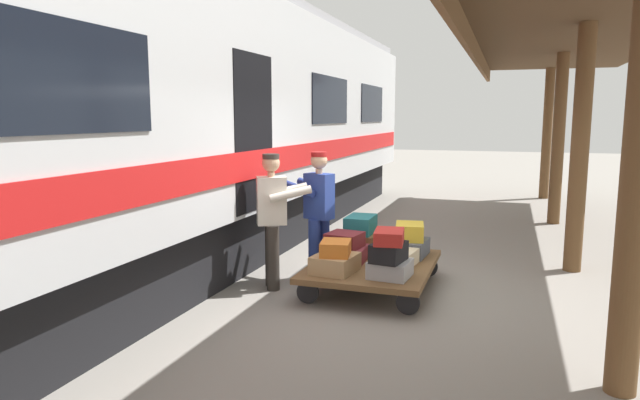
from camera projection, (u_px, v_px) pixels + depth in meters
ground_plane at (408, 296)px, 6.81m from camera, size 60.00×60.00×0.00m
platform_canopy at (605, 5)px, 5.70m from camera, size 3.20×19.44×3.56m
train_car at (154, 124)px, 7.62m from camera, size 3.02×18.39×4.00m
luggage_cart at (373, 266)px, 7.04m from camera, size 1.47×1.96×0.33m
suitcase_cream_canvas at (399, 258)px, 6.92m from camera, size 0.44×0.58×0.18m
suitcase_gray_aluminum at (390, 269)px, 6.41m from camera, size 0.48×0.49×0.19m
suitcase_brown_leather at (358, 242)px, 7.63m from camera, size 0.51×0.55×0.25m
suitcase_burgundy_valise at (348, 254)px, 7.13m from camera, size 0.49×0.66×0.18m
suitcase_tan_vintage at (335, 263)px, 6.62m from camera, size 0.52×0.59×0.21m
suitcase_slate_roller at (407, 247)px, 7.42m from camera, size 0.55×0.60×0.21m
suitcase_maroon_trunk at (345, 240)px, 7.07m from camera, size 0.47×0.46×0.19m
suitcase_black_hardshell at (389, 252)px, 6.35m from camera, size 0.39×0.49×0.21m
suitcase_teal_softside at (361, 225)px, 7.59m from camera, size 0.35×0.52×0.24m
suitcase_yellow_case at (410, 232)px, 7.39m from camera, size 0.43×0.52×0.21m
suitcase_red_plastic at (389, 237)px, 6.29m from camera, size 0.37×0.49×0.15m
suitcase_orange_carryall at (336, 248)px, 6.58m from camera, size 0.40×0.46×0.17m
porter_in_overalls at (318, 211)px, 7.41m from camera, size 0.73×0.57×1.70m
porter_by_door at (273, 216)px, 7.00m from camera, size 0.74×0.63×1.70m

